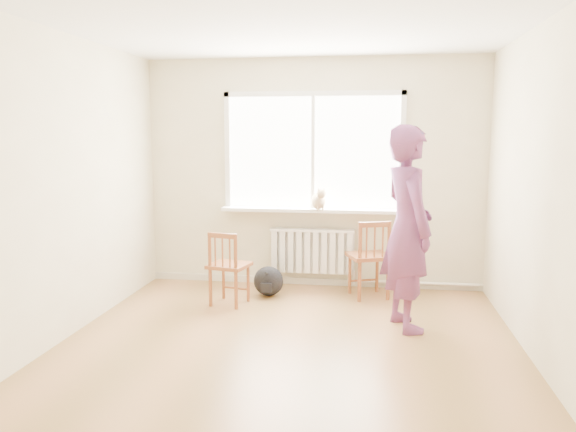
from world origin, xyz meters
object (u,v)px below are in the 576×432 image
at_px(chair_right, 370,259).
at_px(cat, 319,200).
at_px(chair_left, 227,268).
at_px(person, 408,228).
at_px(backpack, 268,281).

xyz_separation_m(chair_right, cat, (-0.61, 0.28, 0.61)).
height_order(chair_left, person, person).
height_order(chair_right, cat, cat).
bearing_deg(chair_left, cat, -127.23).
height_order(person, cat, person).
bearing_deg(chair_right, person, 89.11).
relative_size(chair_left, cat, 2.09).
relative_size(chair_left, backpack, 2.37).
distance_m(chair_left, person, 1.97).
height_order(chair_right, backpack, chair_right).
distance_m(chair_left, chair_right, 1.58).
bearing_deg(chair_right, chair_left, -2.69).
bearing_deg(cat, chair_right, -43.77).
height_order(cat, backpack, cat).
bearing_deg(chair_left, person, 179.11).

